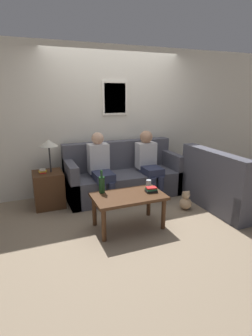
{
  "coord_description": "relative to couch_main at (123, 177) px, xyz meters",
  "views": [
    {
      "loc": [
        -1.63,
        -3.7,
        1.8
      ],
      "look_at": [
        -0.19,
        -0.12,
        0.68
      ],
      "focal_mm": 28.0,
      "sensor_mm": 36.0,
      "label": 1
    }
  ],
  "objects": [
    {
      "name": "ground_plane",
      "position": [
        0.0,
        -0.5,
        -0.33
      ],
      "size": [
        16.0,
        16.0,
        0.0
      ],
      "primitive_type": "plane",
      "color": "gray"
    },
    {
      "name": "wall_back",
      "position": [
        0.0,
        0.43,
        0.97
      ],
      "size": [
        9.0,
        0.08,
        2.6
      ],
      "color": "silver",
      "rests_on": "ground_plane"
    },
    {
      "name": "couch_main",
      "position": [
        0.0,
        0.0,
        0.0
      ],
      "size": [
        2.03,
        0.81,
        0.94
      ],
      "color": "#4C4C56",
      "rests_on": "ground_plane"
    },
    {
      "name": "couch_side",
      "position": [
        1.32,
        -1.12,
        0.0
      ],
      "size": [
        0.81,
        1.4,
        0.94
      ],
      "rotation": [
        0.0,
        0.0,
        1.57
      ],
      "color": "#4C4C56",
      "rests_on": "ground_plane"
    },
    {
      "name": "coffee_table",
      "position": [
        -0.38,
        -1.17,
        0.07
      ],
      "size": [
        0.96,
        0.57,
        0.47
      ],
      "color": "#4C2D19",
      "rests_on": "ground_plane"
    },
    {
      "name": "side_table_with_lamp",
      "position": [
        -1.3,
        -0.04,
        0.01
      ],
      "size": [
        0.46,
        0.46,
        1.09
      ],
      "color": "#4C2D19",
      "rests_on": "ground_plane"
    },
    {
      "name": "wine_bottle",
      "position": [
        -0.68,
        -0.95,
        0.27
      ],
      "size": [
        0.08,
        0.08,
        0.32
      ],
      "color": "#19421E",
      "rests_on": "coffee_table"
    },
    {
      "name": "drinking_glass",
      "position": [
        0.01,
        -1.0,
        0.2
      ],
      "size": [
        0.07,
        0.07,
        0.11
      ],
      "color": "silver",
      "rests_on": "coffee_table"
    },
    {
      "name": "book_stack",
      "position": [
        -0.04,
        -1.19,
        0.18
      ],
      "size": [
        0.17,
        0.12,
        0.07
      ],
      "color": "black",
      "rests_on": "coffee_table"
    },
    {
      "name": "person_left",
      "position": [
        -0.46,
        -0.15,
        0.3
      ],
      "size": [
        0.34,
        0.63,
        1.17
      ],
      "color": "#2D334C",
      "rests_on": "ground_plane"
    },
    {
      "name": "person_right",
      "position": [
        0.42,
        -0.19,
        0.31
      ],
      "size": [
        0.34,
        0.61,
        1.15
      ],
      "color": "#2D334C",
      "rests_on": "ground_plane"
    },
    {
      "name": "teddy_bear",
      "position": [
        0.69,
        -0.98,
        -0.2
      ],
      "size": [
        0.2,
        0.2,
        0.31
      ],
      "color": "tan",
      "rests_on": "ground_plane"
    }
  ]
}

